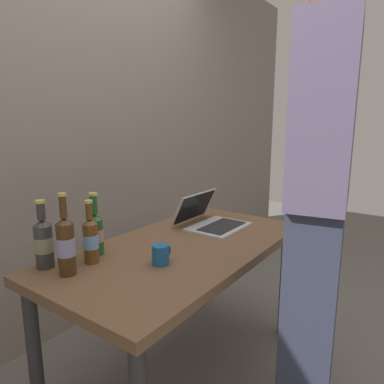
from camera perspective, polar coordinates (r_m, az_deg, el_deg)
ground_plane at (r=2.08m, az=-1.47°, el=-27.12°), size 8.00×8.00×0.00m
desk at (r=1.76m, az=-1.58°, el=-11.08°), size 1.37×0.72×0.71m
laptop at (r=2.01m, az=3.06°, el=-4.52°), size 0.34×0.34×0.19m
beer_bottle_brown at (r=1.56m, az=-16.13°, el=-7.33°), size 0.06×0.06×0.27m
beer_bottle_dark at (r=1.46m, az=-19.80°, el=-8.02°), size 0.07×0.07×0.33m
beer_bottle_amber at (r=1.57m, az=-22.96°, el=-7.46°), size 0.07×0.07×0.28m
beer_bottle_green at (r=1.64m, az=-15.46°, el=-6.29°), size 0.07×0.07×0.28m
person_figure at (r=1.43m, az=19.83°, el=-2.62°), size 0.44×0.32×1.88m
coffee_mug at (r=1.51m, az=-5.06°, el=-10.07°), size 0.10×0.07×0.08m
back_wall at (r=2.26m, az=-19.97°, el=10.89°), size 6.00×0.10×2.60m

